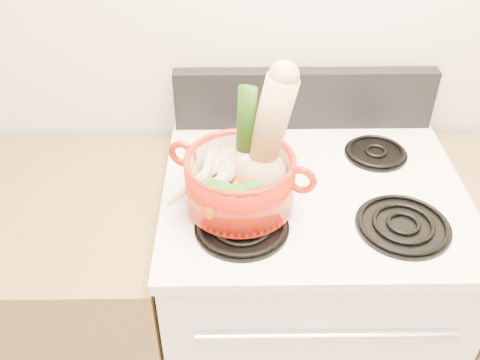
{
  "coord_description": "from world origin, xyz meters",
  "views": [
    {
      "loc": [
        -0.21,
        0.31,
        1.81
      ],
      "look_at": [
        -0.19,
        1.3,
        1.05
      ],
      "focal_mm": 40.0,
      "sensor_mm": 36.0,
      "label": 1
    }
  ],
  "objects_px": {
    "squash": "(262,137)",
    "leek": "(246,142)",
    "dutch_oven": "(240,181)",
    "stove_body": "(301,308)"
  },
  "relations": [
    {
      "from": "dutch_oven",
      "to": "leek",
      "type": "height_order",
      "value": "leek"
    },
    {
      "from": "dutch_oven",
      "to": "leek",
      "type": "xyz_separation_m",
      "value": [
        0.01,
        0.01,
        0.1
      ]
    },
    {
      "from": "dutch_oven",
      "to": "squash",
      "type": "xyz_separation_m",
      "value": [
        0.05,
        0.01,
        0.12
      ]
    },
    {
      "from": "squash",
      "to": "stove_body",
      "type": "bearing_deg",
      "value": 46.67
    },
    {
      "from": "dutch_oven",
      "to": "leek",
      "type": "bearing_deg",
      "value": 62.75
    },
    {
      "from": "dutch_oven",
      "to": "squash",
      "type": "height_order",
      "value": "squash"
    },
    {
      "from": "dutch_oven",
      "to": "squash",
      "type": "distance_m",
      "value": 0.13
    },
    {
      "from": "dutch_oven",
      "to": "leek",
      "type": "distance_m",
      "value": 0.11
    },
    {
      "from": "squash",
      "to": "leek",
      "type": "distance_m",
      "value": 0.04
    },
    {
      "from": "leek",
      "to": "squash",
      "type": "bearing_deg",
      "value": 17.21
    }
  ]
}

